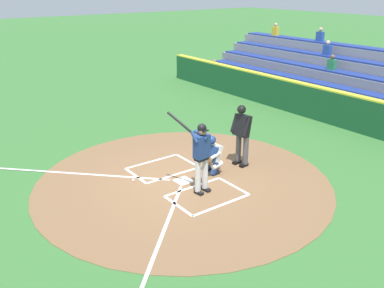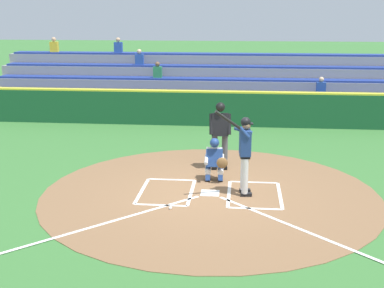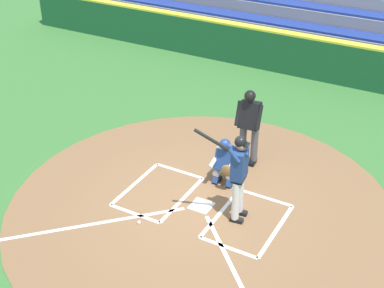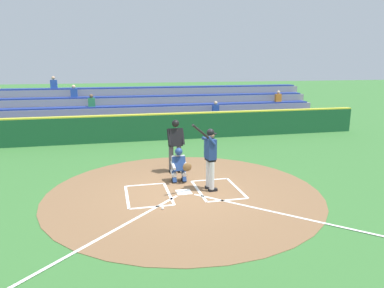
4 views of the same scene
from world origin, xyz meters
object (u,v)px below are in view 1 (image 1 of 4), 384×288
object	(u,v)px
batter	(201,153)
plate_umpire	(242,131)
catcher	(212,154)
baseball	(133,180)

from	to	relation	value
batter	plate_umpire	world-z (taller)	batter
catcher	plate_umpire	world-z (taller)	plate_umpire
baseball	plate_umpire	bearing A→B (deg)	-106.65
batter	plate_umpire	size ratio (longest dim) A/B	1.14
catcher	baseball	size ratio (longest dim) A/B	15.27
batter	catcher	world-z (taller)	batter
batter	baseball	distance (m)	2.21
batter	catcher	size ratio (longest dim) A/B	1.88
batter	baseball	xyz separation A→B (m)	(1.59, 1.11, -1.06)
batter	plate_umpire	bearing A→B (deg)	-71.58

